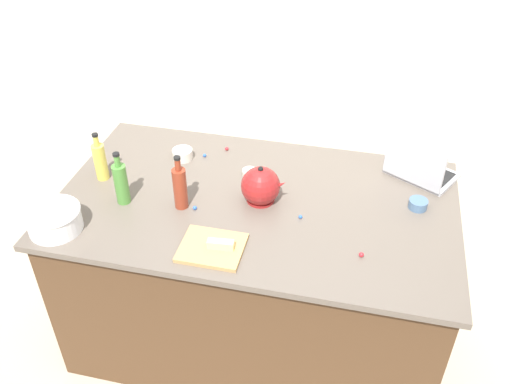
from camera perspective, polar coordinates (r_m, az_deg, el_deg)
The scene contains 18 objects.
ground_plane at distance 3.16m, azimuth 0.00°, elevation -13.92°, with size 12.00×12.00×0.00m, color #B7A88E.
island_counter at distance 2.83m, azimuth 0.00°, elevation -8.12°, with size 1.83×1.06×0.90m.
laptop at distance 2.77m, azimuth 16.58°, elevation 2.22°, with size 0.38×0.35×0.22m.
mixing_bowl_large at distance 2.49m, azimuth -20.23°, elevation -2.67°, with size 0.24×0.24×0.10m.
bottle_olive at distance 2.54m, azimuth -13.83°, elevation 0.94°, with size 0.06×0.06×0.26m.
bottle_soy at distance 2.46m, azimuth -7.89°, elevation 0.52°, with size 0.06×0.06×0.27m.
bottle_oil at distance 2.72m, azimuth -15.88°, elevation 3.14°, with size 0.06×0.06×0.25m.
kettle at distance 2.49m, azimuth 0.49°, elevation 0.59°, with size 0.21×0.18×0.20m.
cutting_board at distance 2.28m, azimuth -4.59°, elevation -5.79°, with size 0.26×0.22×0.02m, color tan.
butter_stick_left at distance 2.25m, azimuth -3.69°, elevation -5.44°, with size 0.11×0.04×0.04m, color #F4E58C.
ramekin_small at distance 2.83m, azimuth -7.63°, elevation 3.92°, with size 0.10×0.10×0.05m, color beige.
ramekin_medium at distance 2.58m, azimuth 16.47°, elevation -1.21°, with size 0.08×0.08×0.04m, color slate.
ramekin_wide at distance 2.68m, azimuth -0.67°, elevation 1.98°, with size 0.07×0.07×0.04m, color beige.
candy_0 at distance 2.28m, azimuth 10.88°, elevation -6.41°, with size 0.02×0.02×0.02m, color red.
candy_1 at distance 2.43m, azimuth 4.64°, elevation -2.58°, with size 0.02×0.02×0.02m, color blue.
candy_2 at distance 2.84m, azimuth -5.35°, elevation 3.80°, with size 0.02×0.02×0.02m, color blue.
candy_3 at distance 2.49m, azimuth -6.37°, elevation -1.65°, with size 0.02×0.02×0.02m, color blue.
candy_4 at distance 2.88m, azimuth -3.05°, elevation 4.51°, with size 0.02×0.02×0.02m, color red.
Camera 1 is at (0.45, -1.95, 2.45)m, focal length 38.54 mm.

